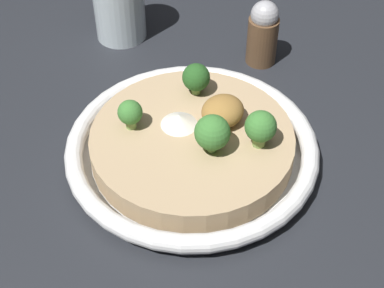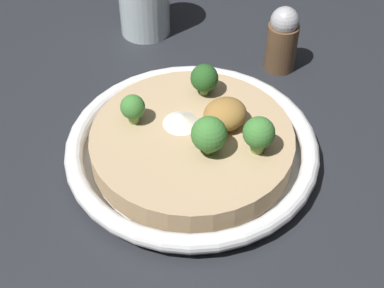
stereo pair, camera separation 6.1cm
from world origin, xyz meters
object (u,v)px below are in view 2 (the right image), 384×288
(risotto_bowl, at_px, (192,147))
(broccoli_front_left, at_px, (204,78))
(broccoli_front, at_px, (133,108))
(broccoli_back_left, at_px, (259,134))
(pepper_shaker, at_px, (282,39))
(broccoli_back, at_px, (208,135))

(risotto_bowl, bearing_deg, broccoli_front_left, -134.55)
(risotto_bowl, bearing_deg, broccoli_front, -51.20)
(broccoli_front_left, bearing_deg, broccoli_front, -1.29)
(broccoli_back_left, xyz_separation_m, broccoli_front, (0.09, -0.11, -0.00))
(pepper_shaker, bearing_deg, broccoli_front_left, 11.38)
(broccoli_back, bearing_deg, broccoli_back_left, 150.27)
(pepper_shaker, bearing_deg, broccoli_back, 30.16)
(risotto_bowl, height_order, broccoli_front, broccoli_front)
(broccoli_back, relative_size, pepper_shaker, 0.50)
(broccoli_front, distance_m, pepper_shaker, 0.23)
(broccoli_back_left, distance_m, broccoli_back, 0.05)
(broccoli_front, relative_size, pepper_shaker, 0.39)
(broccoli_back_left, height_order, broccoli_front, broccoli_back_left)
(risotto_bowl, bearing_deg, broccoli_back, 88.11)
(broccoli_front, height_order, pepper_shaker, pepper_shaker)
(risotto_bowl, distance_m, pepper_shaker, 0.21)
(broccoli_back_left, xyz_separation_m, broccoli_front_left, (-0.01, -0.11, -0.00))
(risotto_bowl, height_order, broccoli_front_left, broccoli_front_left)
(broccoli_front, distance_m, broccoli_front_left, 0.09)
(risotto_bowl, bearing_deg, pepper_shaker, -157.43)
(broccoli_back_left, bearing_deg, broccoli_front_left, -93.03)
(broccoli_front_left, distance_m, pepper_shaker, 0.14)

